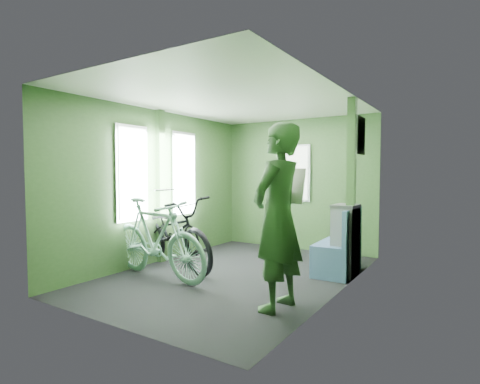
% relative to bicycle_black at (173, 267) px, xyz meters
% --- Properties ---
extents(room, '(4.00, 4.02, 2.31)m').
position_rel_bicycle_black_xyz_m(room, '(0.92, 0.22, 1.44)').
color(room, black).
rests_on(room, ground).
extents(bicycle_black, '(2.09, 1.37, 1.09)m').
position_rel_bicycle_black_xyz_m(bicycle_black, '(0.00, 0.00, 0.00)').
color(bicycle_black, black).
rests_on(bicycle_black, ground).
extents(bicycle_mint, '(1.80, 0.80, 1.10)m').
position_rel_bicycle_black_xyz_m(bicycle_mint, '(0.22, -0.55, 0.00)').
color(bicycle_mint, '#83BEA9').
rests_on(bicycle_mint, ground).
extents(passenger, '(0.49, 0.71, 1.85)m').
position_rel_bicycle_black_xyz_m(passenger, '(2.00, -0.66, 0.93)').
color(passenger, '#30522D').
rests_on(passenger, ground).
extents(waste_box, '(0.28, 0.39, 0.95)m').
position_rel_bicycle_black_xyz_m(waste_box, '(2.22, 0.86, 0.47)').
color(waste_box, slate).
rests_on(waste_box, ground).
extents(bench_seat, '(0.50, 0.86, 0.89)m').
position_rel_bicycle_black_xyz_m(bench_seat, '(2.10, 0.95, 0.26)').
color(bench_seat, navy).
rests_on(bench_seat, ground).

